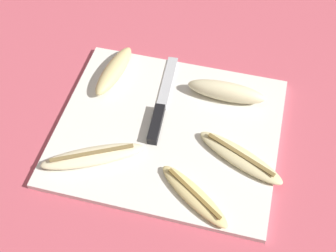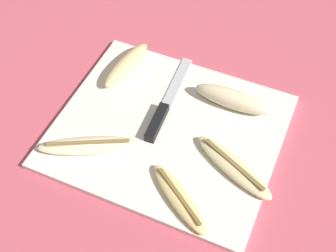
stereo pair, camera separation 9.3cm
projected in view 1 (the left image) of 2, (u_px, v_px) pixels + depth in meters
ground_plane at (168, 133)px, 0.95m from camera, size 4.00×4.00×0.00m
cutting_board at (168, 131)px, 0.94m from camera, size 0.44×0.38×0.01m
knife at (159, 113)px, 0.95m from camera, size 0.04×0.24×0.02m
banana_soft_right at (240, 157)px, 0.88m from camera, size 0.19×0.12×0.02m
banana_golden_short at (194, 196)px, 0.84m from camera, size 0.16×0.12×0.02m
banana_bright_far at (93, 156)px, 0.88m from camera, size 0.19×0.13×0.02m
banana_spotted_left at (114, 70)px, 1.01m from camera, size 0.06×0.16×0.03m
banana_pale_long at (226, 91)px, 0.97m from camera, size 0.16×0.04×0.04m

